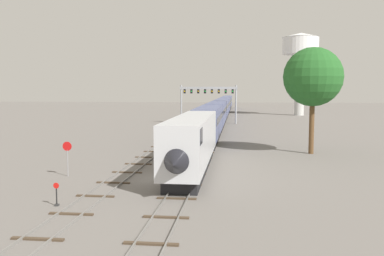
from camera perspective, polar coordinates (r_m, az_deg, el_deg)
ground_plane at (r=33.41m, az=-4.02°, el=-7.02°), size 400.00×400.00×0.00m
track_main at (r=92.45m, az=3.92°, el=0.92°), size 2.60×200.00×0.16m
track_near at (r=73.05m, az=-1.07°, el=-0.23°), size 2.60×160.00×0.16m
passenger_train at (r=98.02m, az=4.08°, el=2.66°), size 3.04×144.01×4.80m
signal_gantry at (r=86.48m, az=2.29°, el=4.58°), size 12.10×0.49×8.09m
water_tower at (r=119.08m, az=14.76°, el=10.31°), size 9.93×9.93×22.66m
switch_stand at (r=26.98m, az=-18.21°, el=-9.14°), size 0.36×0.24×1.46m
stop_sign at (r=35.48m, az=-16.85°, el=-3.44°), size 0.76×0.08×2.88m
trackside_tree_left at (r=47.55m, az=16.38°, el=6.76°), size 6.51×6.51×11.80m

